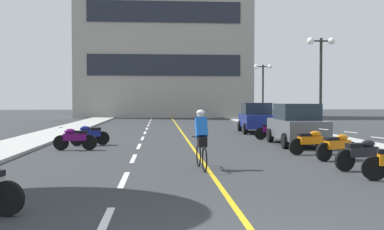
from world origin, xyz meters
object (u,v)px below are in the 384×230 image
at_px(parked_car_mid, 256,118).
at_px(motorcycle_2, 362,154).
at_px(street_lamp_far, 263,80).
at_px(motorcycle_5, 75,138).
at_px(motorcycle_6, 90,135).
at_px(street_lamp_mid, 321,64).
at_px(motorcycle_7, 272,130).
at_px(motorcycle_4, 311,141).
at_px(parked_car_near, 296,124).
at_px(cyclist_rider, 201,138).
at_px(motorcycle_3, 338,146).

relative_size(parked_car_mid, motorcycle_2, 2.56).
bearing_deg(street_lamp_far, motorcycle_5, -124.00).
bearing_deg(motorcycle_6, street_lamp_far, 53.55).
height_order(street_lamp_mid, motorcycle_7, street_lamp_mid).
bearing_deg(motorcycle_6, motorcycle_4, -24.45).
distance_m(parked_car_mid, motorcycle_4, 10.97).
relative_size(motorcycle_2, motorcycle_7, 1.00).
height_order(parked_car_near, motorcycle_7, parked_car_near).
xyz_separation_m(street_lamp_far, cyclist_rider, (-7.01, -22.19, -2.71)).
relative_size(parked_car_mid, motorcycle_3, 2.63).
height_order(street_lamp_far, motorcycle_5, street_lamp_far).
bearing_deg(parked_car_near, motorcycle_7, 98.61).
distance_m(parked_car_near, motorcycle_4, 3.39).
xyz_separation_m(parked_car_mid, motorcycle_7, (-0.30, -5.01, -0.44)).
distance_m(parked_car_near, motorcycle_6, 9.05).
bearing_deg(motorcycle_5, motorcycle_6, 81.47).
relative_size(motorcycle_6, cyclist_rider, 0.94).
bearing_deg(cyclist_rider, motorcycle_5, 131.43).
height_order(motorcycle_2, motorcycle_3, same).
height_order(motorcycle_2, cyclist_rider, cyclist_rider).
relative_size(street_lamp_mid, motorcycle_6, 3.05).
bearing_deg(parked_car_near, street_lamp_far, 81.99).
xyz_separation_m(motorcycle_2, motorcycle_7, (-0.07, 9.65, 0.00)).
distance_m(parked_car_mid, motorcycle_3, 12.59).
xyz_separation_m(motorcycle_4, motorcycle_6, (-8.51, 3.87, 0.00)).
height_order(street_lamp_mid, cyclist_rider, street_lamp_mid).
xyz_separation_m(motorcycle_3, motorcycle_6, (-8.85, 5.49, 0.00)).
distance_m(motorcycle_3, motorcycle_6, 10.42).
xyz_separation_m(parked_car_mid, motorcycle_2, (-0.23, -14.66, -0.44)).
height_order(parked_car_mid, motorcycle_2, parked_car_mid).
height_order(motorcycle_5, cyclist_rider, cyclist_rider).
xyz_separation_m(street_lamp_mid, motorcycle_5, (-11.62, -4.67, -3.36)).
bearing_deg(motorcycle_2, motorcycle_6, 138.96).
bearing_deg(motorcycle_4, motorcycle_3, -78.20).
bearing_deg(street_lamp_far, motorcycle_7, -101.27).
height_order(street_lamp_far, motorcycle_6, street_lamp_far).
height_order(parked_car_mid, motorcycle_5, parked_car_mid).
bearing_deg(motorcycle_7, cyclist_rider, -115.84).
relative_size(street_lamp_far, motorcycle_6, 2.83).
distance_m(street_lamp_far, cyclist_rider, 23.43).
xyz_separation_m(motorcycle_2, motorcycle_4, (-0.19, 3.70, 0.00)).
bearing_deg(motorcycle_3, motorcycle_6, 148.17).
bearing_deg(motorcycle_6, motorcycle_5, -98.53).
bearing_deg(parked_car_mid, street_lamp_mid, -60.65).
height_order(parked_car_mid, motorcycle_4, parked_car_mid).
bearing_deg(cyclist_rider, motorcycle_3, 17.83).
distance_m(street_lamp_mid, parked_car_mid, 5.72).
height_order(street_lamp_far, parked_car_near, street_lamp_far).
height_order(street_lamp_mid, motorcycle_4, street_lamp_mid).
height_order(street_lamp_mid, motorcycle_6, street_lamp_mid).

